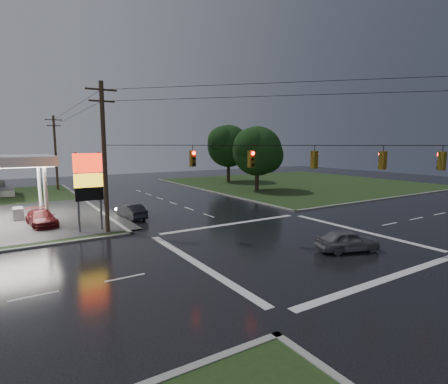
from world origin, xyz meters
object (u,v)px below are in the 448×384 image
pylon_sign (88,179)px  car_north (132,211)px  utility_pole_n (56,152)px  tree_ne_near (258,151)px  car_pump (42,218)px  utility_pole_nw (104,156)px  car_crossing (347,240)px  tree_ne_far (229,146)px

pylon_sign → car_north: (4.06, 2.97, -3.37)m
utility_pole_n → car_north: size_ratio=2.68×
tree_ne_near → car_north: 22.82m
car_pump → pylon_sign: bearing=-60.5°
utility_pole_nw → car_crossing: size_ratio=2.81×
pylon_sign → tree_ne_near: 27.23m
car_north → utility_pole_n: bearing=-88.7°
pylon_sign → car_pump: (-2.98, 4.05, -3.36)m
pylon_sign → car_pump: size_ratio=1.34×
utility_pole_nw → pylon_sign: bearing=135.0°
tree_ne_far → car_pump: (-30.63, -19.45, -5.53)m
pylon_sign → car_pump: 6.04m
tree_ne_near → car_crossing: tree_ne_near is taller
utility_pole_n → tree_ne_near: utility_pole_n is taller
pylon_sign → car_pump: bearing=126.4°
utility_pole_n → tree_ne_far: size_ratio=1.07×
car_crossing → car_pump: size_ratio=0.87×
utility_pole_nw → car_north: size_ratio=2.81×
pylon_sign → utility_pole_nw: (1.00, -1.00, 1.71)m
utility_pole_nw → utility_pole_n: utility_pole_nw is taller
car_north → car_pump: car_pump is taller
utility_pole_n → tree_ne_near: size_ratio=1.17×
tree_ne_far → car_crossing: tree_ne_far is taller
tree_ne_near → car_pump: bearing=-164.9°
tree_ne_far → car_pump: bearing=-147.6°
tree_ne_near → tree_ne_far: bearing=75.9°
car_north → utility_pole_nw: bearing=46.6°
utility_pole_n → tree_ne_near: (23.64, -16.01, 0.09)m
utility_pole_nw → tree_ne_near: 26.74m
utility_pole_n → car_pump: 24.27m
car_crossing → tree_ne_near: bearing=-6.3°
pylon_sign → car_crossing: bearing=-47.1°
tree_ne_near → car_pump: 29.03m
tree_ne_far → utility_pole_nw: bearing=-137.4°
utility_pole_n → car_pump: utility_pole_n is taller
tree_ne_near → utility_pole_n: bearing=145.9°
car_crossing → tree_ne_far: bearing=-2.7°
utility_pole_nw → tree_ne_far: utility_pole_nw is taller
car_north → car_crossing: size_ratio=1.00×
tree_ne_far → car_north: (-23.59, -20.53, -5.53)m
car_pump → utility_pole_nw: bearing=-58.6°
car_crossing → car_pump: (-15.46, 17.50, -0.02)m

